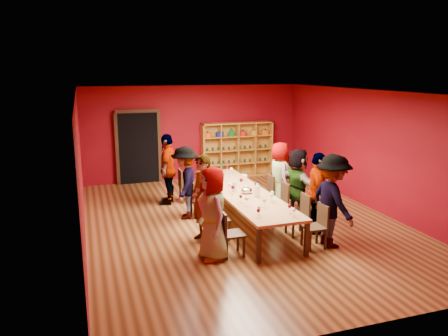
{
  "coord_description": "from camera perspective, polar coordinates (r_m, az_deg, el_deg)",
  "views": [
    {
      "loc": [
        -3.41,
        -9.06,
        3.49
      ],
      "look_at": [
        -0.2,
        0.76,
        1.15
      ],
      "focal_mm": 35.0,
      "sensor_mm": 36.0,
      "label": 1
    }
  ],
  "objects": [
    {
      "name": "chair_person_left_3",
      "position": [
        10.53,
        -3.62,
        -3.77
      ],
      "size": [
        0.42,
        0.42,
        0.89
      ],
      "color": "black",
      "rests_on": "ground"
    },
    {
      "name": "chair_person_right_2",
      "position": [
        10.37,
        7.39,
        -4.12
      ],
      "size": [
        0.42,
        0.42,
        0.89
      ],
      "color": "black",
      "rests_on": "ground"
    },
    {
      "name": "wine_glass_2",
      "position": [
        9.5,
        3.1,
        -3.07
      ],
      "size": [
        0.08,
        0.08,
        0.21
      ],
      "color": "silver",
      "rests_on": "tasting_table"
    },
    {
      "name": "spittoon_bowl",
      "position": [
        9.89,
        2.98,
        -2.96
      ],
      "size": [
        0.26,
        0.26,
        0.15
      ],
      "primitive_type": "ellipsoid",
      "color": "silver",
      "rests_on": "tasting_table"
    },
    {
      "name": "wine_glass_17",
      "position": [
        8.6,
        8.57,
        -5.01
      ],
      "size": [
        0.07,
        0.07,
        0.19
      ],
      "color": "silver",
      "rests_on": "tasting_table"
    },
    {
      "name": "doorway",
      "position": [
        13.79,
        -11.13,
        2.64
      ],
      "size": [
        1.4,
        0.17,
        2.3
      ],
      "color": "black",
      "rests_on": "ground"
    },
    {
      "name": "wine_glass_0",
      "position": [
        8.46,
        4.6,
        -5.23
      ],
      "size": [
        0.07,
        0.07,
        0.18
      ],
      "color": "silver",
      "rests_on": "tasting_table"
    },
    {
      "name": "chair_person_right_1",
      "position": [
        9.52,
        9.97,
        -5.76
      ],
      "size": [
        0.42,
        0.42,
        0.89
      ],
      "color": "black",
      "rests_on": "ground"
    },
    {
      "name": "wine_glass_20",
      "position": [
        9.77,
        1.17,
        -2.59
      ],
      "size": [
        0.08,
        0.08,
        0.21
      ],
      "color": "silver",
      "rests_on": "tasting_table"
    },
    {
      "name": "person_right_0",
      "position": [
        8.95,
        14.0,
        -4.19
      ],
      "size": [
        0.55,
        1.23,
        1.88
      ],
      "primitive_type": "imported",
      "rotation": [
        0.0,
        0.0,
        1.61
      ],
      "color": "#4F4F54",
      "rests_on": "ground"
    },
    {
      "name": "chair_person_left_4",
      "position": [
        11.72,
        -5.18,
        -2.08
      ],
      "size": [
        0.42,
        0.42,
        0.89
      ],
      "color": "black",
      "rests_on": "ground"
    },
    {
      "name": "person_right_1",
      "position": [
        9.58,
        12.07,
        -3.26
      ],
      "size": [
        0.79,
        1.14,
        1.78
      ],
      "primitive_type": "imported",
      "rotation": [
        0.0,
        0.0,
        1.24
      ],
      "color": "silver",
      "rests_on": "ground"
    },
    {
      "name": "wine_glass_22",
      "position": [
        8.9,
        5.3,
        -4.28
      ],
      "size": [
        0.08,
        0.08,
        0.19
      ],
      "color": "silver",
      "rests_on": "tasting_table"
    },
    {
      "name": "room_shell",
      "position": [
        9.88,
        2.48,
        1.14
      ],
      "size": [
        7.1,
        9.1,
        3.04
      ],
      "color": "#522E15",
      "rests_on": "ground"
    },
    {
      "name": "wine_glass_11",
      "position": [
        10.87,
        -0.75,
        -1.12
      ],
      "size": [
        0.07,
        0.07,
        0.18
      ],
      "color": "silver",
      "rests_on": "tasting_table"
    },
    {
      "name": "person_left_4",
      "position": [
        11.53,
        -7.34,
        -0.14
      ],
      "size": [
        0.89,
        1.2,
        1.87
      ],
      "primitive_type": "imported",
      "rotation": [
        0.0,
        0.0,
        -1.97
      ],
      "color": "#515056",
      "rests_on": "ground"
    },
    {
      "name": "wine_glass_9",
      "position": [
        10.93,
        2.47,
        -1.03
      ],
      "size": [
        0.07,
        0.07,
        0.18
      ],
      "color": "silver",
      "rests_on": "tasting_table"
    },
    {
      "name": "person_left_3",
      "position": [
        10.37,
        -5.1,
        -1.92
      ],
      "size": [
        0.82,
        1.21,
        1.74
      ],
      "primitive_type": "imported",
      "rotation": [
        0.0,
        0.0,
        -1.92
      ],
      "color": "white",
      "rests_on": "ground"
    },
    {
      "name": "wine_glass_19",
      "position": [
        9.17,
        2.2,
        -3.78
      ],
      "size": [
        0.07,
        0.07,
        0.18
      ],
      "color": "silver",
      "rests_on": "tasting_table"
    },
    {
      "name": "wine_glass_8",
      "position": [
        9.25,
        6.25,
        -3.59
      ],
      "size": [
        0.08,
        0.08,
        0.2
      ],
      "color": "silver",
      "rests_on": "tasting_table"
    },
    {
      "name": "wine_glass_18",
      "position": [
        10.04,
        0.71,
        -2.27
      ],
      "size": [
        0.08,
        0.08,
        0.19
      ],
      "color": "silver",
      "rests_on": "tasting_table"
    },
    {
      "name": "wine_glass_1",
      "position": [
        11.59,
        0.96,
        -0.19
      ],
      "size": [
        0.08,
        0.08,
        0.19
      ],
      "color": "silver",
      "rests_on": "tasting_table"
    },
    {
      "name": "wine_glass_6",
      "position": [
        9.98,
        4.2,
        -2.36
      ],
      "size": [
        0.08,
        0.08,
        0.2
      ],
      "color": "silver",
      "rests_on": "tasting_table"
    },
    {
      "name": "person_right_3",
      "position": [
        11.13,
        7.26,
        -1.02
      ],
      "size": [
        0.53,
        0.87,
        1.71
      ],
      "primitive_type": "imported",
      "rotation": [
        0.0,
        0.0,
        1.48
      ],
      "color": "silver",
      "rests_on": "ground"
    },
    {
      "name": "chair_person_right_0",
      "position": [
        8.93,
        12.14,
        -7.12
      ],
      "size": [
        0.42,
        0.42,
        0.89
      ],
      "color": "black",
      "rests_on": "ground"
    },
    {
      "name": "wine_bottle",
      "position": [
        11.68,
        -0.38,
        -0.19
      ],
      "size": [
        0.09,
        0.09,
        0.31
      ],
      "color": "#123315",
      "rests_on": "tasting_table"
    },
    {
      "name": "chair_person_left_1",
      "position": [
        9.13,
        -1.18,
        -6.39
      ],
      "size": [
        0.42,
        0.42,
        0.89
      ],
      "color": "black",
      "rests_on": "ground"
    },
    {
      "name": "carafe_a",
      "position": [
        9.98,
        1.38,
        -2.44
      ],
      "size": [
        0.11,
        0.11,
        0.27
      ],
      "color": "silver",
      "rests_on": "tasting_table"
    },
    {
      "name": "wine_glass_13",
      "position": [
        9.37,
        6.31,
        -3.32
      ],
      "size": [
        0.09,
        0.09,
        0.21
      ],
      "color": "silver",
      "rests_on": "tasting_table"
    },
    {
      "name": "wine_glass_14",
      "position": [
        11.59,
        -2.17,
        -0.18
      ],
      "size": [
        0.08,
        0.08,
        0.2
      ],
      "color": "silver",
      "rests_on": "tasting_table"
    },
    {
      "name": "person_right_2",
      "position": [
        10.46,
        9.61,
        -2.05
      ],
      "size": [
        0.61,
        1.61,
        1.69
      ],
      "primitive_type": "imported",
      "rotation": [
        0.0,
        0.0,
        1.68
      ],
      "color": "#5985B8",
      "rests_on": "ground"
    },
    {
      "name": "chair_person_right_3",
      "position": [
        11.08,
        5.59,
        -2.97
      ],
      "size": [
        0.42,
        0.42,
        0.89
      ],
      "color": "black",
      "rests_on": "ground"
    },
    {
      "name": "wine_glass_15",
      "position": [
        8.95,
        2.99,
        -4.05
      ],
      "size": [
        0.08,
        0.08,
        0.21
      ],
      "color": "silver",
      "rests_on": "tasting_table"
    },
    {
      "name": "wine_glass_7",
      "position": [
        8.41,
        9.1,
        -5.5
      ],
      "size": [
        0.07,
        0.07,
        0.18
      ],
      "color": "silver",
      "rests_on": "tasting_table"
    },
    {
      "name": "wine_glass_10",
      "position": [
        11.12,
        -0.66,
        -0.71
      ],
      "size": [
        0.08,
        0.08,
        0.2
      ],
      "color": "silver",
      "rests_on": "tasting_table"
    },
    {
      "name": "carafe_b",
      "position": [
        9.61,
        4.36,
        -3.02
      ],
      "size": [
        0.14,
        0.14,
        0.29
      ],
      "color": "silver",
      "rests_on": "tasting_table"
    },
    {
      "name": "wine_glass_5",
      "position": [
        8.29,
        4.52,
        -5.62
      ],
      "size": [
        0.07,
        0.07,
        0.18
      ],
      "color": "silver",
      "rests_on": "tasting_table"
    },
    {
      "name": "wine_glass_12",
      "position": [
        10.63,
        -0.63,
        -1.31
      ],
      "size": [
        0.08,
        0.08,
        0.21
      ],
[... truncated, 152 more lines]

